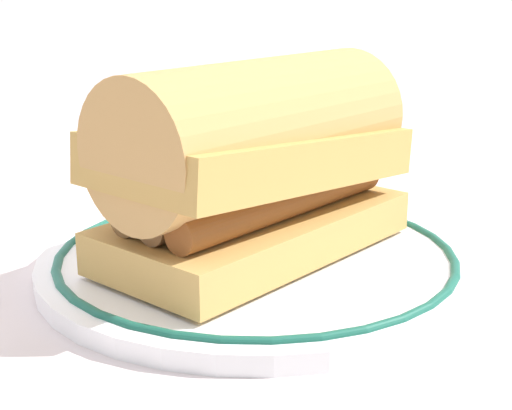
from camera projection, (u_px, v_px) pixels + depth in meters
name	position (u px, v px, depth m)	size (l,w,h in m)	color
ground_plane	(322.00, 280.00, 0.49)	(1.50, 1.50, 0.00)	silver
plate	(256.00, 260.00, 0.50)	(0.28, 0.28, 0.01)	white
sausage_sandwich	(256.00, 160.00, 0.48)	(0.22, 0.14, 0.12)	tan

